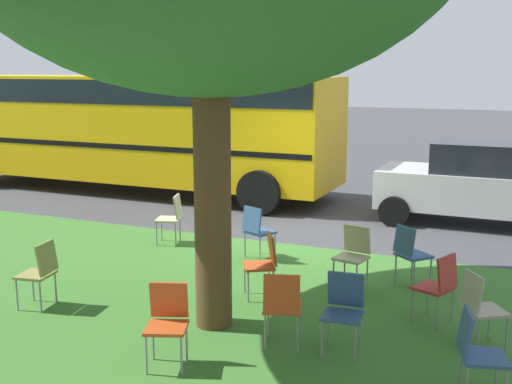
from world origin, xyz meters
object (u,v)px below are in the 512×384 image
chair_2 (353,252)px  chair_5 (410,251)px  chair_10 (257,228)px  chair_0 (264,260)px  chair_8 (167,318)px  chair_3 (172,215)px  chair_11 (40,269)px  chair_1 (476,349)px  school_bus (133,121)px  chair_4 (282,303)px  chair_6 (344,306)px  chair_7 (439,283)px  chair_9 (480,304)px  parked_car (476,183)px

chair_2 → chair_5: 0.82m
chair_2 → chair_5: size_ratio=1.00×
chair_2 → chair_10: 1.92m
chair_0 → chair_2: 1.34m
chair_5 → chair_8: size_ratio=1.00×
chair_3 → chair_11: bearing=90.7°
chair_1 → chair_11: same height
chair_10 → school_bus: size_ratio=0.08×
chair_4 → chair_6: (-0.65, -0.18, 0.00)m
chair_2 → chair_7: 1.59m
chair_6 → chair_7: (-0.84, -1.21, 0.00)m
chair_8 → chair_4: bearing=-137.2°
chair_5 → chair_9: (-1.09, 1.83, 0.00)m
chair_2 → chair_3: bearing=-14.9°
chair_3 → chair_9: size_ratio=1.00×
chair_0 → chair_2: (-1.00, -0.89, 0.00)m
parked_car → school_bus: bearing=-1.9°
chair_10 → chair_7: bearing=152.8°
chair_1 → chair_11: bearing=-2.6°
chair_4 → chair_7: (-1.49, -1.39, 0.00)m
chair_8 → chair_10: 3.92m
chair_4 → chair_11: (3.31, 0.12, 0.00)m
chair_8 → school_bus: size_ratio=0.08×
chair_1 → chair_8: 3.06m
chair_4 → chair_10: same height
chair_3 → chair_8: 4.77m
chair_1 → chair_3: 6.52m
chair_8 → parked_car: parked_car is taller
chair_3 → chair_5: 4.31m
chair_7 → chair_9: 0.75m
chair_6 → chair_11: size_ratio=1.00×
chair_8 → chair_6: bearing=-146.4°
chair_9 → chair_3: bearing=-24.1°
chair_2 → chair_1: bearing=125.3°
chair_0 → chair_11: same height
chair_5 → chair_6: size_ratio=1.00×
chair_4 → chair_5: size_ratio=1.00×
chair_2 → chair_10: (1.80, -0.69, 0.00)m
chair_6 → chair_8: 1.91m
chair_4 → chair_7: same height
chair_6 → chair_3: bearing=-37.4°
chair_6 → chair_7: 1.48m
chair_1 → chair_3: (5.43, -3.61, 0.00)m
chair_5 → chair_11: (4.23, 2.79, 0.00)m
chair_0 → chair_4: size_ratio=1.00×
chair_1 → chair_2: same height
chair_6 → chair_9: same height
chair_4 → parked_car: parked_car is taller
parked_car → school_bus: 8.33m
chair_1 → chair_5: (1.16, -3.03, 0.00)m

